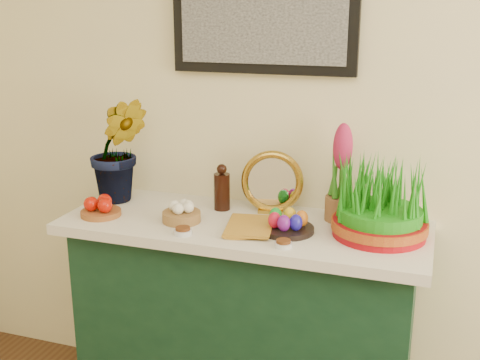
% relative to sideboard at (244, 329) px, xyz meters
% --- Properties ---
extents(sideboard, '(1.30, 0.45, 0.85)m').
position_rel_sideboard_xyz_m(sideboard, '(0.00, 0.00, 0.00)').
color(sideboard, '#143722').
rests_on(sideboard, ground).
extents(tablecloth, '(1.40, 0.55, 0.04)m').
position_rel_sideboard_xyz_m(tablecloth, '(0.00, 0.00, 0.45)').
color(tablecloth, silver).
rests_on(tablecloth, sideboard).
extents(hyacinth_green, '(0.37, 0.35, 0.59)m').
position_rel_sideboard_xyz_m(hyacinth_green, '(-0.58, 0.08, 0.76)').
color(hyacinth_green, '#2C741A').
rests_on(hyacinth_green, tablecloth).
extents(apple_bowl, '(0.20, 0.20, 0.08)m').
position_rel_sideboard_xyz_m(apple_bowl, '(-0.56, -0.12, 0.50)').
color(apple_bowl, brown).
rests_on(apple_bowl, tablecloth).
extents(garlic_basket, '(0.18, 0.18, 0.08)m').
position_rel_sideboard_xyz_m(garlic_basket, '(-0.23, -0.08, 0.50)').
color(garlic_basket, '#97633D').
rests_on(garlic_basket, tablecloth).
extents(vinegar_cruet, '(0.07, 0.07, 0.19)m').
position_rel_sideboard_xyz_m(vinegar_cruet, '(-0.13, 0.11, 0.55)').
color(vinegar_cruet, black).
rests_on(vinegar_cruet, tablecloth).
extents(mirror, '(0.26, 0.10, 0.25)m').
position_rel_sideboard_xyz_m(mirror, '(0.07, 0.15, 0.59)').
color(mirror, '#B68C2E').
rests_on(mirror, tablecloth).
extents(book, '(0.19, 0.25, 0.03)m').
position_rel_sideboard_xyz_m(book, '(-0.04, -0.09, 0.48)').
color(book, '#BA8226').
rests_on(book, tablecloth).
extents(spice_dish_left, '(0.07, 0.07, 0.03)m').
position_rel_sideboard_xyz_m(spice_dish_left, '(-0.17, -0.20, 0.48)').
color(spice_dish_left, silver).
rests_on(spice_dish_left, tablecloth).
extents(spice_dish_right, '(0.06, 0.06, 0.03)m').
position_rel_sideboard_xyz_m(spice_dish_right, '(0.21, -0.20, 0.48)').
color(spice_dish_right, silver).
rests_on(spice_dish_right, tablecloth).
extents(egg_plate, '(0.23, 0.23, 0.08)m').
position_rel_sideboard_xyz_m(egg_plate, '(0.18, -0.06, 0.50)').
color(egg_plate, black).
rests_on(egg_plate, tablecloth).
extents(hyacinth_pink, '(0.12, 0.12, 0.38)m').
position_rel_sideboard_xyz_m(hyacinth_pink, '(0.34, 0.14, 0.64)').
color(hyacinth_pink, brown).
rests_on(hyacinth_pink, tablecloth).
extents(wheatgrass_sabzeh, '(0.34, 0.34, 0.28)m').
position_rel_sideboard_xyz_m(wheatgrass_sabzeh, '(0.51, 0.01, 0.59)').
color(wheatgrass_sabzeh, '#9B0810').
rests_on(wheatgrass_sabzeh, tablecloth).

